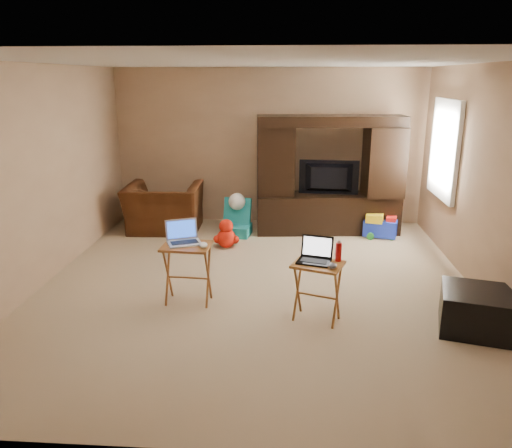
# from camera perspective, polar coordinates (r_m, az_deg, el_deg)

# --- Properties ---
(floor) EXTENTS (5.50, 5.50, 0.00)m
(floor) POSITION_cam_1_polar(r_m,az_deg,el_deg) (5.92, 0.14, -6.89)
(floor) COLOR tan
(floor) RESTS_ON ground
(ceiling) EXTENTS (5.50, 5.50, 0.00)m
(ceiling) POSITION_cam_1_polar(r_m,az_deg,el_deg) (5.44, 0.15, 18.06)
(ceiling) COLOR silver
(ceiling) RESTS_ON ground
(wall_back) EXTENTS (5.00, 0.00, 5.00)m
(wall_back) POSITION_cam_1_polar(r_m,az_deg,el_deg) (8.26, 1.44, 8.80)
(wall_back) COLOR tan
(wall_back) RESTS_ON ground
(wall_front) EXTENTS (5.00, 0.00, 5.00)m
(wall_front) POSITION_cam_1_polar(r_m,az_deg,el_deg) (2.91, -3.50, -5.67)
(wall_front) COLOR tan
(wall_front) RESTS_ON ground
(wall_left) EXTENTS (0.00, 5.50, 5.50)m
(wall_left) POSITION_cam_1_polar(r_m,az_deg,el_deg) (6.23, -23.54, 4.94)
(wall_left) COLOR tan
(wall_left) RESTS_ON ground
(wall_right) EXTENTS (0.00, 5.50, 5.50)m
(wall_right) POSITION_cam_1_polar(r_m,az_deg,el_deg) (5.93, 25.08, 4.24)
(wall_right) COLOR tan
(wall_right) RESTS_ON ground
(window_pane) EXTENTS (0.00, 1.20, 1.20)m
(window_pane) POSITION_cam_1_polar(r_m,az_deg,el_deg) (7.35, 20.89, 7.98)
(window_pane) COLOR white
(window_pane) RESTS_ON ground
(window_frame) EXTENTS (0.06, 1.14, 1.34)m
(window_frame) POSITION_cam_1_polar(r_m,az_deg,el_deg) (7.35, 20.74, 7.99)
(window_frame) COLOR white
(window_frame) RESTS_ON ground
(entertainment_center) EXTENTS (2.24, 0.73, 1.80)m
(entertainment_center) POSITION_cam_1_polar(r_m,az_deg,el_deg) (7.76, 8.31, 5.53)
(entertainment_center) COLOR black
(entertainment_center) RESTS_ON floor
(television) EXTENTS (0.92, 0.18, 0.53)m
(television) POSITION_cam_1_polar(r_m,az_deg,el_deg) (7.73, 8.32, 5.20)
(television) COLOR black
(television) RESTS_ON entertainment_center
(recliner) EXTENTS (1.17, 1.03, 0.74)m
(recliner) POSITION_cam_1_polar(r_m,az_deg,el_deg) (7.97, -10.46, 1.81)
(recliner) COLOR #411E0E
(recliner) RESTS_ON floor
(child_rocker) EXTENTS (0.48, 0.53, 0.56)m
(child_rocker) POSITION_cam_1_polar(r_m,az_deg,el_deg) (7.64, -2.27, 0.74)
(child_rocker) COLOR teal
(child_rocker) RESTS_ON floor
(plush_toy) EXTENTS (0.38, 0.32, 0.42)m
(plush_toy) POSITION_cam_1_polar(r_m,az_deg,el_deg) (7.11, -3.42, -1.07)
(plush_toy) COLOR red
(plush_toy) RESTS_ON floor
(push_toy) EXTENTS (0.58, 0.48, 0.37)m
(push_toy) POSITION_cam_1_polar(r_m,az_deg,el_deg) (7.80, 14.01, -0.15)
(push_toy) COLOR blue
(push_toy) RESTS_ON floor
(ottoman) EXTENTS (0.76, 0.76, 0.40)m
(ottoman) POSITION_cam_1_polar(r_m,az_deg,el_deg) (5.28, 23.76, -9.04)
(ottoman) COLOR black
(ottoman) RESTS_ON floor
(tray_table_left) EXTENTS (0.53, 0.43, 0.65)m
(tray_table_left) POSITION_cam_1_polar(r_m,az_deg,el_deg) (5.40, -7.79, -5.67)
(tray_table_left) COLOR #975F24
(tray_table_left) RESTS_ON floor
(tray_table_right) EXTENTS (0.57, 0.51, 0.61)m
(tray_table_right) POSITION_cam_1_polar(r_m,az_deg,el_deg) (5.02, 6.98, -7.71)
(tray_table_right) COLOR #A86828
(tray_table_right) RESTS_ON floor
(laptop_left) EXTENTS (0.43, 0.39, 0.24)m
(laptop_left) POSITION_cam_1_polar(r_m,az_deg,el_deg) (5.29, -8.23, -1.04)
(laptop_left) COLOR #A4A4A9
(laptop_left) RESTS_ON tray_table_left
(laptop_right) EXTENTS (0.38, 0.34, 0.24)m
(laptop_right) POSITION_cam_1_polar(r_m,az_deg,el_deg) (4.88, 6.67, -3.08)
(laptop_right) COLOR black
(laptop_right) RESTS_ON tray_table_right
(mouse_left) EXTENTS (0.11, 0.15, 0.05)m
(mouse_left) POSITION_cam_1_polar(r_m,az_deg,el_deg) (5.18, -6.03, -2.41)
(mouse_left) COLOR silver
(mouse_left) RESTS_ON tray_table_left
(mouse_right) EXTENTS (0.10, 0.13, 0.05)m
(mouse_right) POSITION_cam_1_polar(r_m,az_deg,el_deg) (4.79, 8.74, -4.74)
(mouse_right) COLOR #3F4044
(mouse_right) RESTS_ON tray_table_right
(water_bottle) EXTENTS (0.06, 0.06, 0.19)m
(water_bottle) POSITION_cam_1_polar(r_m,az_deg,el_deg) (4.96, 9.41, -3.18)
(water_bottle) COLOR red
(water_bottle) RESTS_ON tray_table_right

